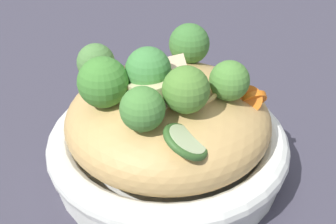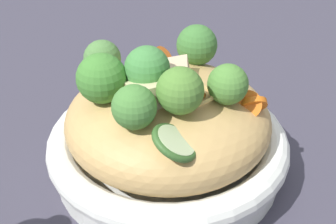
% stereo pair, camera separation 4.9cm
% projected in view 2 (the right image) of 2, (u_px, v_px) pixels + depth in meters
% --- Properties ---
extents(ground_plane, '(3.00, 3.00, 0.00)m').
position_uv_depth(ground_plane, '(168.00, 166.00, 0.53)').
color(ground_plane, '#3B3846').
extents(serving_bowl, '(0.27, 0.27, 0.05)m').
position_uv_depth(serving_bowl, '(168.00, 148.00, 0.51)').
color(serving_bowl, white).
rests_on(serving_bowl, ground_plane).
extents(noodle_heap, '(0.22, 0.22, 0.10)m').
position_uv_depth(noodle_heap, '(168.00, 119.00, 0.49)').
color(noodle_heap, tan).
rests_on(noodle_heap, serving_bowl).
extents(broccoli_florets, '(0.18, 0.18, 0.07)m').
position_uv_depth(broccoli_florets, '(153.00, 74.00, 0.46)').
color(broccoli_florets, '#9DC26E').
rests_on(broccoli_florets, serving_bowl).
extents(carrot_coins, '(0.16, 0.15, 0.04)m').
position_uv_depth(carrot_coins, '(203.00, 88.00, 0.48)').
color(carrot_coins, orange).
rests_on(carrot_coins, serving_bowl).
extents(zucchini_slices, '(0.07, 0.14, 0.04)m').
position_uv_depth(zucchini_slices, '(158.00, 113.00, 0.43)').
color(zucchini_slices, beige).
rests_on(zucchini_slices, serving_bowl).
extents(chicken_chunks, '(0.07, 0.09, 0.03)m').
position_uv_depth(chicken_chunks, '(159.00, 87.00, 0.45)').
color(chicken_chunks, '#D2B18C').
rests_on(chicken_chunks, serving_bowl).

